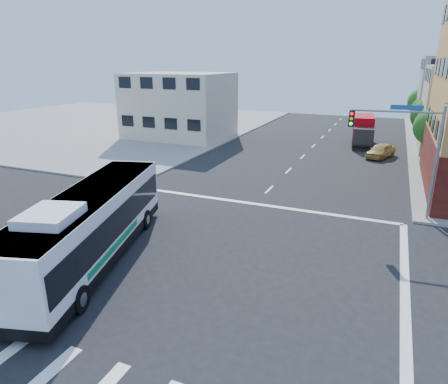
% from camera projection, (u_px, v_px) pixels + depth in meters
% --- Properties ---
extents(ground, '(120.00, 120.00, 0.00)m').
position_uv_depth(ground, '(192.00, 266.00, 19.32)').
color(ground, black).
rests_on(ground, ground).
extents(sidewalk_nw, '(50.00, 50.00, 0.15)m').
position_uv_depth(sidewalk_nw, '(96.00, 123.00, 62.81)').
color(sidewalk_nw, gray).
rests_on(sidewalk_nw, ground).
extents(building_west, '(12.06, 10.06, 8.00)m').
position_uv_depth(building_west, '(180.00, 106.00, 50.57)').
color(building_west, beige).
rests_on(building_west, ground).
extents(signal_mast_ne, '(7.91, 1.13, 8.07)m').
position_uv_depth(signal_mast_ne, '(408.00, 140.00, 23.72)').
color(signal_mast_ne, gray).
rests_on(signal_mast_ne, ground).
extents(street_tree_a, '(3.60, 3.60, 5.53)m').
position_uv_depth(street_tree_a, '(435.00, 125.00, 38.26)').
color(street_tree_a, '#341E13').
rests_on(street_tree_a, ground).
extents(street_tree_b, '(3.80, 3.80, 5.79)m').
position_uv_depth(street_tree_b, '(430.00, 113.00, 45.21)').
color(street_tree_b, '#341E13').
rests_on(street_tree_b, ground).
extents(street_tree_c, '(3.40, 3.40, 5.29)m').
position_uv_depth(street_tree_c, '(425.00, 109.00, 52.31)').
color(street_tree_c, '#341E13').
rests_on(street_tree_c, ground).
extents(street_tree_d, '(4.00, 4.00, 6.03)m').
position_uv_depth(street_tree_d, '(423.00, 100.00, 59.18)').
color(street_tree_d, '#341E13').
rests_on(street_tree_d, ground).
extents(transit_bus, '(6.21, 13.31, 3.86)m').
position_uv_depth(transit_bus, '(91.00, 225.00, 19.24)').
color(transit_bus, black).
rests_on(transit_bus, ground).
extents(box_truck, '(2.83, 7.56, 3.33)m').
position_uv_depth(box_truck, '(363.00, 131.00, 46.36)').
color(box_truck, black).
rests_on(box_truck, ground).
extents(parked_car, '(3.14, 4.60, 1.46)m').
position_uv_depth(parked_car, '(381.00, 151.00, 40.59)').
color(parked_car, tan).
rests_on(parked_car, ground).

